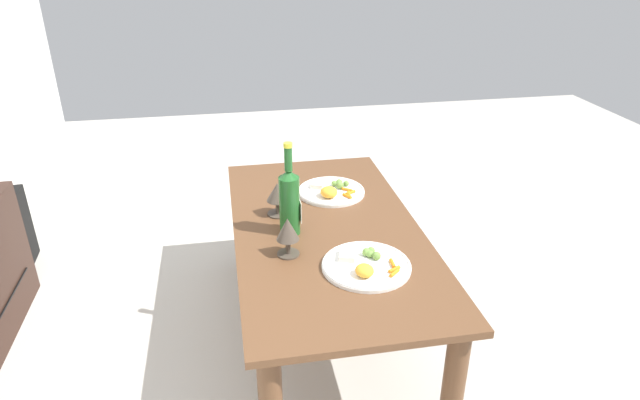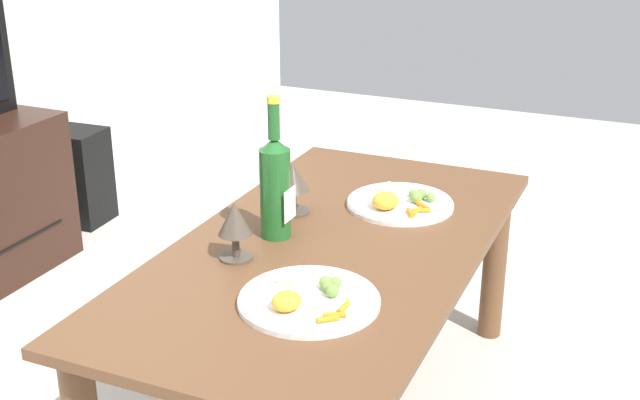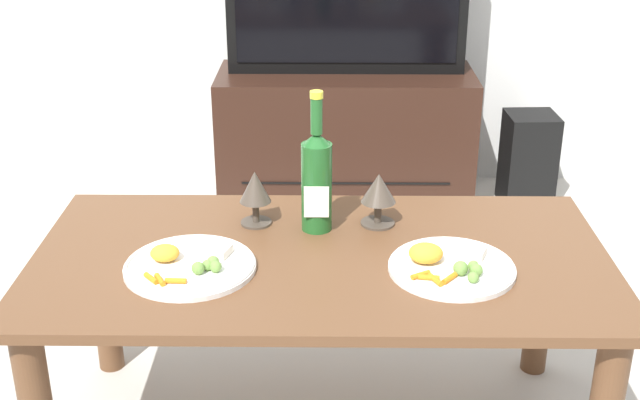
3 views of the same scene
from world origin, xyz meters
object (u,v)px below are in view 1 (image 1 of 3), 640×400
at_px(dining_table, 327,247).
at_px(goblet_right, 278,194).
at_px(dinner_plate_left, 366,265).
at_px(dinner_plate_right, 331,191).
at_px(floor_speaker, 6,229).
at_px(wine_bottle, 289,199).
at_px(goblet_left, 288,231).

distance_m(dining_table, goblet_right, 0.28).
distance_m(dinner_plate_left, dinner_plate_right, 0.58).
relative_size(floor_speaker, goblet_right, 2.86).
bearing_deg(wine_bottle, floor_speaker, 57.35).
xyz_separation_m(wine_bottle, goblet_left, (-0.15, 0.03, -0.04)).
bearing_deg(dining_table, goblet_left, 134.57).
xyz_separation_m(floor_speaker, dinner_plate_left, (-1.11, -1.52, 0.33)).
xyz_separation_m(goblet_right, dinner_plate_right, (0.15, -0.24, -0.08)).
relative_size(wine_bottle, goblet_left, 2.51).
bearing_deg(dining_table, goblet_right, 49.95).
xyz_separation_m(goblet_left, dinner_plate_left, (-0.13, -0.24, -0.08)).
bearing_deg(goblet_left, dining_table, -45.43).
bearing_deg(goblet_right, dinner_plate_right, -58.45).
bearing_deg(floor_speaker, dinner_plate_right, -112.25).
bearing_deg(goblet_left, dinner_plate_right, -28.11).
bearing_deg(floor_speaker, goblet_left, -130.52).
height_order(dining_table, goblet_left, goblet_left).
distance_m(dining_table, floor_speaker, 1.67).
height_order(floor_speaker, wine_bottle, wine_bottle).
distance_m(wine_bottle, goblet_left, 0.16).
bearing_deg(goblet_left, dinner_plate_left, -118.21).
relative_size(wine_bottle, goblet_right, 2.60).
xyz_separation_m(dining_table, dinner_plate_right, (0.29, -0.07, 0.10)).
distance_m(floor_speaker, goblet_left, 1.66).
xyz_separation_m(dining_table, goblet_right, (0.14, 0.17, 0.18)).
height_order(wine_bottle, dinner_plate_right, wine_bottle).
xyz_separation_m(floor_speaker, goblet_right, (-0.68, -1.27, 0.40)).
distance_m(floor_speaker, dinner_plate_left, 1.91).
relative_size(dining_table, goblet_right, 9.92).
relative_size(dining_table, dinner_plate_left, 4.52).
bearing_deg(dinner_plate_left, floor_speaker, 53.66).
distance_m(goblet_left, dinner_plate_right, 0.52).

